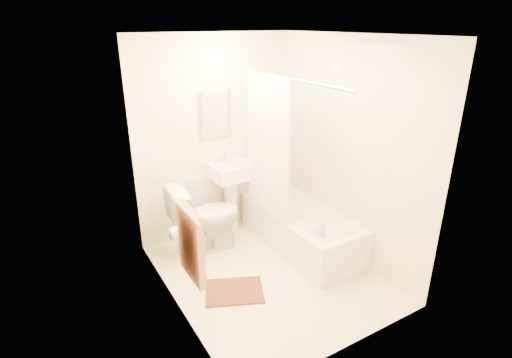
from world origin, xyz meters
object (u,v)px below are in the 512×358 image
sink (232,195)px  soap_bottle (319,227)px  toilet (205,218)px  bathtub (301,228)px  bath_mat (234,291)px

sink → soap_bottle: (0.33, -1.31, 0.06)m
toilet → sink: sink is taller
bathtub → soap_bottle: bearing=-109.4°
sink → bath_mat: bearing=-120.0°
toilet → bathtub: 1.13m
toilet → bathtub: (1.00, -0.50, -0.18)m
toilet → bathtub: toilet is taller
toilet → sink: size_ratio=0.85×
toilet → bath_mat: bearing=175.4°
toilet → soap_bottle: 1.33m
toilet → soap_bottle: size_ratio=4.39×
sink → bath_mat: (-0.58, -1.15, -0.48)m
sink → soap_bottle: sink is taller
toilet → bathtub: size_ratio=0.51×
bath_mat → soap_bottle: size_ratio=3.01×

